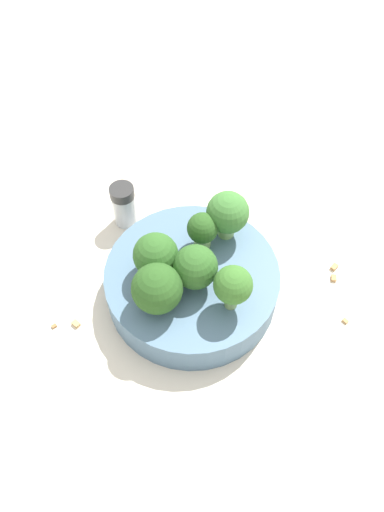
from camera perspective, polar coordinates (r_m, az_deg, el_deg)
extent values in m
plane|color=beige|center=(0.58, 0.00, -4.19)|extent=(3.00, 3.00, 0.00)
cylinder|color=slate|center=(0.56, 0.00, -3.07)|extent=(0.19, 0.19, 0.04)
cylinder|color=#84AD66|center=(0.57, 3.85, 3.56)|extent=(0.03, 0.03, 0.03)
sphere|color=#3D7533|center=(0.55, 3.98, 5.06)|extent=(0.05, 0.05, 0.05)
cylinder|color=#7A9E5B|center=(0.53, 0.37, -2.44)|extent=(0.02, 0.02, 0.02)
sphere|color=#2D5B23|center=(0.51, 0.39, -1.25)|extent=(0.05, 0.05, 0.05)
cylinder|color=#7A9E5B|center=(0.54, -4.05, -1.10)|extent=(0.02, 0.02, 0.02)
sphere|color=#2D5B23|center=(0.52, -4.17, 0.10)|extent=(0.05, 0.05, 0.05)
cylinder|color=#84AD66|center=(0.56, 1.19, 2.05)|extent=(0.03, 0.03, 0.02)
sphere|color=#28511E|center=(0.54, 1.22, 3.21)|extent=(0.03, 0.03, 0.03)
cylinder|color=#7A9E5B|center=(0.51, 4.55, -4.68)|extent=(0.02, 0.02, 0.03)
sphere|color=#386B28|center=(0.49, 4.72, -3.31)|extent=(0.04, 0.04, 0.04)
cylinder|color=#84AD66|center=(0.52, -3.89, -4.87)|extent=(0.02, 0.02, 0.02)
sphere|color=#28511E|center=(0.50, -4.02, -3.73)|extent=(0.05, 0.05, 0.05)
cylinder|color=#B2B7BC|center=(0.63, -7.72, 5.38)|extent=(0.03, 0.03, 0.05)
cylinder|color=#2D2D2D|center=(0.61, -8.03, 7.22)|extent=(0.03, 0.03, 0.01)
cube|color=#AD7F4C|center=(0.58, 17.14, -7.04)|extent=(0.01, 0.01, 0.01)
cube|color=#AD7F4C|center=(0.62, 15.98, -1.10)|extent=(0.01, 0.01, 0.01)
cube|color=tan|center=(0.57, -13.15, -7.45)|extent=(0.01, 0.01, 0.01)
cube|color=olive|center=(0.58, -15.50, -7.67)|extent=(0.01, 0.01, 0.01)
cube|color=#AD7F4C|center=(0.61, 15.93, -2.34)|extent=(0.01, 0.01, 0.01)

